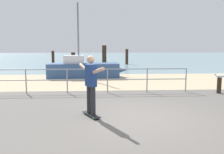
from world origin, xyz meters
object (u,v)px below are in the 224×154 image
object	(u,v)px
sailboat	(86,69)
skateboard	(91,115)
seagull	(219,76)
skateboarder	(91,81)
bollard_short	(219,86)

from	to	relation	value
sailboat	skateboard	xyz separation A→B (m)	(0.57, -8.26, -0.45)
sailboat	seagull	xyz separation A→B (m)	(5.81, -5.31, 0.23)
skateboarder	seagull	distance (m)	6.02
skateboarder	bollard_short	distance (m)	6.06
seagull	skateboard	bearing A→B (deg)	-150.61
sailboat	bollard_short	size ratio (longest dim) A/B	7.44
sailboat	skateboard	size ratio (longest dim) A/B	6.21
sailboat	skateboard	world-z (taller)	sailboat
skateboarder	sailboat	bearing A→B (deg)	93.95
skateboarder	bollard_short	size ratio (longest dim) A/B	2.47
skateboard	seagull	world-z (taller)	seagull
skateboard	bollard_short	size ratio (longest dim) A/B	1.20
skateboarder	skateboard	bearing A→B (deg)	176.42
sailboat	skateboard	distance (m)	8.29
bollard_short	seagull	distance (m)	0.41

